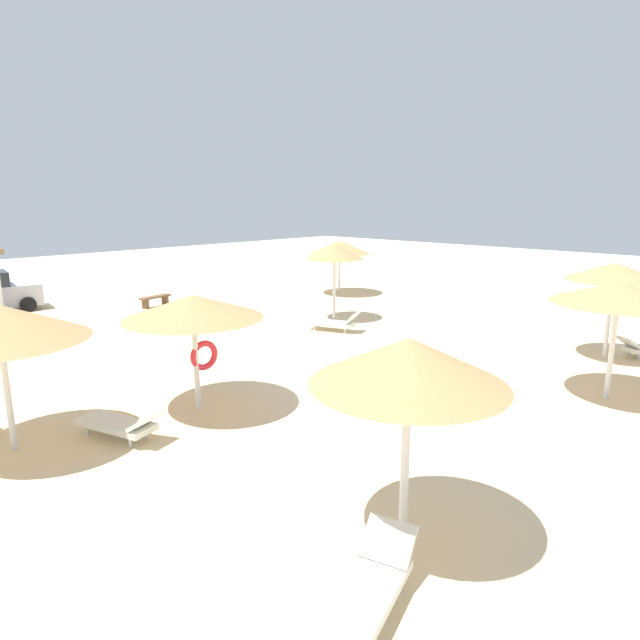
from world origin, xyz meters
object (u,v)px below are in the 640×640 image
object	(u,v)px
parasol_3	(619,293)
bench_0	(155,299)
parasol_1	(334,251)
parasol_0	(615,272)
lounger_2	(121,424)
parasol_2	(193,308)
parasol_5	(409,362)
parasol_6	(340,247)
lounger_5	(368,588)
lounger_1	(335,322)

from	to	relation	value
parasol_3	bench_0	distance (m)	18.36
parasol_1	parasol_3	bearing A→B (deg)	-100.16
parasol_0	bench_0	distance (m)	18.02
parasol_1	lounger_2	bearing A→B (deg)	-159.17
parasol_2	lounger_2	xyz separation A→B (m)	(-1.95, -0.18, -2.07)
parasol_2	parasol_5	world-z (taller)	parasol_5
parasol_0	parasol_6	world-z (taller)	parasol_0
lounger_5	lounger_1	bearing A→B (deg)	43.69
lounger_1	lounger_2	xyz separation A→B (m)	(-9.65, -2.90, -0.01)
parasol_1	lounger_1	size ratio (longest dim) A/B	1.56
parasol_6	lounger_5	size ratio (longest dim) A/B	1.56
parasol_1	parasol_6	bearing A→B (deg)	39.64
parasol_2	parasol_6	world-z (taller)	parasol_6
parasol_2	lounger_1	distance (m)	8.42
parasol_3	lounger_2	xyz separation A→B (m)	(-9.14, 6.42, -2.29)
parasol_3	bench_0	xyz separation A→B (m)	(-1.71, 18.14, -2.25)
bench_0	lounger_2	bearing A→B (deg)	-122.37
lounger_5	parasol_6	bearing A→B (deg)	42.51
parasol_5	lounger_1	bearing A→B (deg)	46.57
parasol_6	parasol_1	bearing A→B (deg)	-140.36
parasol_3	parasol_6	size ratio (longest dim) A/B	0.98
parasol_5	parasol_6	xyz separation A→B (m)	(14.42, 14.02, -0.27)
parasol_5	bench_0	bearing A→B (deg)	70.66
parasol_3	lounger_1	distance (m)	9.60
parasol_1	parasol_3	xyz separation A→B (m)	(-1.90, -10.62, -0.13)
lounger_1	parasol_3	bearing A→B (deg)	-93.13
parasol_3	bench_0	bearing A→B (deg)	95.37
parasol_1	parasol_0	bearing A→B (deg)	-79.97
lounger_1	lounger_5	bearing A→B (deg)	-136.31
parasol_3	lounger_2	world-z (taller)	parasol_3
parasol_0	parasol_2	world-z (taller)	parasol_0
bench_0	parasol_2	bearing A→B (deg)	-115.40
parasol_0	parasol_5	distance (m)	11.54
parasol_0	lounger_2	bearing A→B (deg)	157.26
parasol_1	parasol_3	size ratio (longest dim) A/B	1.02
parasol_3	bench_0	size ratio (longest dim) A/B	1.95
parasol_6	bench_0	xyz separation A→B (m)	(-8.20, 3.73, -2.01)
lounger_5	bench_0	size ratio (longest dim) A/B	1.28
parasol_6	lounger_1	world-z (taller)	parasol_6
parasol_2	lounger_5	size ratio (longest dim) A/B	1.55
parasol_3	parasol_5	bearing A→B (deg)	177.12
bench_0	parasol_3	bearing A→B (deg)	-84.63
parasol_3	parasol_5	distance (m)	7.94
parasol_0	parasol_2	xyz separation A→B (m)	(-10.78, 5.52, -0.26)
lounger_2	parasol_6	bearing A→B (deg)	27.11
parasol_3	lounger_1	size ratio (longest dim) A/B	1.53
parasol_0	parasol_3	distance (m)	3.75
parasol_2	parasol_3	xyz separation A→B (m)	(7.19, -6.60, 0.21)
parasol_2	lounger_5	bearing A→B (deg)	-107.92
lounger_1	lounger_2	distance (m)	10.08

